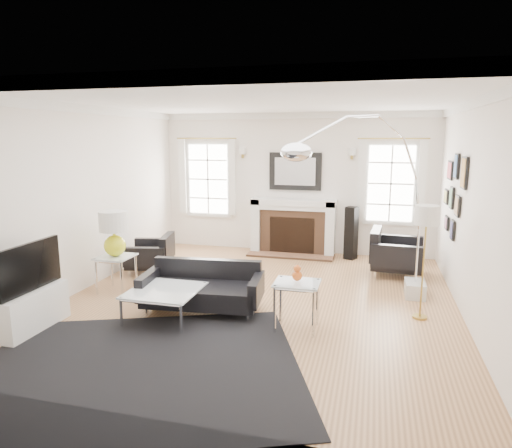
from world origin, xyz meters
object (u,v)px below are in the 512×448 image
(armchair_left, at_px, (153,255))
(sofa, at_px, (203,289))
(arc_floor_lamp, at_px, (363,203))
(coffee_table, at_px, (165,292))
(gourd_lamp, at_px, (114,230))
(armchair_right, at_px, (394,254))
(fireplace, at_px, (293,227))

(armchair_left, bearing_deg, sofa, -44.09)
(armchair_left, height_order, arc_floor_lamp, arc_floor_lamp)
(sofa, relative_size, arc_floor_lamp, 0.62)
(coffee_table, bearing_deg, arc_floor_lamp, 22.78)
(sofa, bearing_deg, armchair_left, 135.91)
(armchair_left, relative_size, arc_floor_lamp, 0.35)
(gourd_lamp, height_order, arc_floor_lamp, arc_floor_lamp)
(armchair_right, xyz_separation_m, coffee_table, (-2.94, -2.77, 0.00))
(sofa, bearing_deg, gourd_lamp, 166.83)
(armchair_left, xyz_separation_m, armchair_right, (4.07, 0.89, 0.05))
(coffee_table, xyz_separation_m, gourd_lamp, (-1.18, 0.80, 0.59))
(coffee_table, distance_m, gourd_lamp, 1.55)
(armchair_right, bearing_deg, sofa, -137.83)
(coffee_table, xyz_separation_m, arc_floor_lamp, (2.42, 1.02, 1.11))
(sofa, relative_size, armchair_left, 1.78)
(sofa, distance_m, coffee_table, 0.57)
(fireplace, relative_size, arc_floor_lamp, 0.63)
(armchair_right, bearing_deg, armchair_left, -167.63)
(fireplace, bearing_deg, armchair_right, -27.25)
(fireplace, distance_m, gourd_lamp, 3.71)
(armchair_left, relative_size, gourd_lamp, 1.36)
(armchair_right, xyz_separation_m, gourd_lamp, (-4.12, -1.97, 0.60))
(armchair_left, xyz_separation_m, coffee_table, (1.13, -1.88, 0.06))
(fireplace, bearing_deg, coffee_table, -105.11)
(coffee_table, distance_m, arc_floor_lamp, 2.85)
(armchair_left, bearing_deg, armchair_right, 12.37)
(sofa, relative_size, gourd_lamp, 2.43)
(sofa, bearing_deg, coffee_table, -129.44)
(armchair_left, xyz_separation_m, arc_floor_lamp, (3.55, -0.86, 1.16))
(armchair_left, height_order, armchair_right, armchair_right)
(coffee_table, bearing_deg, fireplace, 74.89)
(sofa, height_order, coffee_table, sofa)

